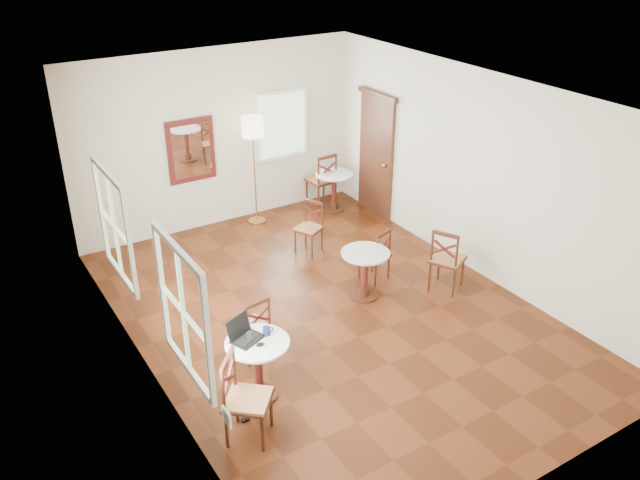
{
  "coord_description": "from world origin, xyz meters",
  "views": [
    {
      "loc": [
        -4.16,
        -6.36,
        5.01
      ],
      "look_at": [
        0.0,
        0.3,
        1.0
      ],
      "focal_mm": 37.3,
      "sensor_mm": 36.0,
      "label": 1
    }
  ],
  "objects_px": {
    "chair_back_b": "(309,227)",
    "cafe_table_back": "(334,188)",
    "chair_near_a": "(252,327)",
    "water_glass": "(250,336)",
    "cafe_table_mid": "(365,270)",
    "chair_mid_b": "(447,259)",
    "floor_lamp": "(253,134)",
    "mouse": "(260,344)",
    "laptop": "(243,334)",
    "navy_mug": "(267,331)",
    "cafe_table_near": "(258,363)",
    "chair_near_b": "(245,399)",
    "chair_mid_a": "(376,255)",
    "power_adapter": "(245,419)",
    "chair_back_a": "(322,180)"
  },
  "relations": [
    {
      "from": "water_glass",
      "to": "chair_mid_b",
      "type": "bearing_deg",
      "value": 10.39
    },
    {
      "from": "cafe_table_back",
      "to": "navy_mug",
      "type": "bearing_deg",
      "value": -131.53
    },
    {
      "from": "chair_back_b",
      "to": "cafe_table_near",
      "type": "bearing_deg",
      "value": -67.42
    },
    {
      "from": "water_glass",
      "to": "floor_lamp",
      "type": "bearing_deg",
      "value": 62.3
    },
    {
      "from": "chair_near_a",
      "to": "power_adapter",
      "type": "relative_size",
      "value": 9.82
    },
    {
      "from": "floor_lamp",
      "to": "water_glass",
      "type": "height_order",
      "value": "floor_lamp"
    },
    {
      "from": "floor_lamp",
      "to": "mouse",
      "type": "bearing_deg",
      "value": -116.38
    },
    {
      "from": "chair_mid_b",
      "to": "water_glass",
      "type": "distance_m",
      "value": 3.49
    },
    {
      "from": "chair_near_b",
      "to": "water_glass",
      "type": "xyz_separation_m",
      "value": [
        0.34,
        0.55,
        0.31
      ]
    },
    {
      "from": "chair_near_b",
      "to": "chair_back_b",
      "type": "distance_m",
      "value": 4.21
    },
    {
      "from": "chair_near_a",
      "to": "chair_mid_b",
      "type": "xyz_separation_m",
      "value": [
        3.08,
        -0.03,
        0.05
      ]
    },
    {
      "from": "chair_near_b",
      "to": "laptop",
      "type": "bearing_deg",
      "value": 15.7
    },
    {
      "from": "chair_near_b",
      "to": "chair_mid_a",
      "type": "relative_size",
      "value": 1.22
    },
    {
      "from": "cafe_table_mid",
      "to": "chair_mid_a",
      "type": "xyz_separation_m",
      "value": [
        0.42,
        0.32,
        -0.03
      ]
    },
    {
      "from": "water_glass",
      "to": "cafe_table_mid",
      "type": "bearing_deg",
      "value": 24.68
    },
    {
      "from": "cafe_table_near",
      "to": "mouse",
      "type": "height_order",
      "value": "mouse"
    },
    {
      "from": "chair_back_a",
      "to": "navy_mug",
      "type": "height_order",
      "value": "chair_back_a"
    },
    {
      "from": "cafe_table_near",
      "to": "cafe_table_mid",
      "type": "relative_size",
      "value": 1.05
    },
    {
      "from": "cafe_table_near",
      "to": "chair_near_b",
      "type": "bearing_deg",
      "value": -129.23
    },
    {
      "from": "navy_mug",
      "to": "power_adapter",
      "type": "bearing_deg",
      "value": -144.52
    },
    {
      "from": "cafe_table_near",
      "to": "water_glass",
      "type": "bearing_deg",
      "value": 133.56
    },
    {
      "from": "chair_mid_a",
      "to": "chair_back_a",
      "type": "height_order",
      "value": "chair_back_a"
    },
    {
      "from": "cafe_table_back",
      "to": "chair_mid_a",
      "type": "relative_size",
      "value": 0.86
    },
    {
      "from": "chair_mid_b",
      "to": "chair_back_b",
      "type": "bearing_deg",
      "value": -0.78
    },
    {
      "from": "chair_near_a",
      "to": "chair_back_a",
      "type": "height_order",
      "value": "chair_back_a"
    },
    {
      "from": "cafe_table_back",
      "to": "floor_lamp",
      "type": "distance_m",
      "value": 1.85
    },
    {
      "from": "floor_lamp",
      "to": "chair_back_b",
      "type": "bearing_deg",
      "value": -80.73
    },
    {
      "from": "chair_back_b",
      "to": "power_adapter",
      "type": "bearing_deg",
      "value": -68.38
    },
    {
      "from": "chair_near_a",
      "to": "mouse",
      "type": "distance_m",
      "value": 0.91
    },
    {
      "from": "floor_lamp",
      "to": "mouse",
      "type": "distance_m",
      "value": 4.78
    },
    {
      "from": "cafe_table_mid",
      "to": "navy_mug",
      "type": "xyz_separation_m",
      "value": [
        -2.08,
        -1.05,
        0.36
      ]
    },
    {
      "from": "chair_back_a",
      "to": "floor_lamp",
      "type": "bearing_deg",
      "value": -2.7
    },
    {
      "from": "cafe_table_mid",
      "to": "chair_mid_b",
      "type": "relative_size",
      "value": 0.74
    },
    {
      "from": "cafe_table_back",
      "to": "chair_back_b",
      "type": "relative_size",
      "value": 0.86
    },
    {
      "from": "chair_near_a",
      "to": "water_glass",
      "type": "bearing_deg",
      "value": 54.32
    },
    {
      "from": "chair_back_b",
      "to": "cafe_table_back",
      "type": "bearing_deg",
      "value": 105.79
    },
    {
      "from": "laptop",
      "to": "navy_mug",
      "type": "bearing_deg",
      "value": -38.7
    },
    {
      "from": "chair_mid_a",
      "to": "chair_near_a",
      "type": "bearing_deg",
      "value": 1.67
    },
    {
      "from": "chair_mid_b",
      "to": "laptop",
      "type": "height_order",
      "value": "laptop"
    },
    {
      "from": "chair_back_b",
      "to": "laptop",
      "type": "distance_m",
      "value": 3.57
    },
    {
      "from": "mouse",
      "to": "cafe_table_mid",
      "type": "bearing_deg",
      "value": 42.31
    },
    {
      "from": "mouse",
      "to": "water_glass",
      "type": "height_order",
      "value": "water_glass"
    },
    {
      "from": "chair_mid_b",
      "to": "navy_mug",
      "type": "bearing_deg",
      "value": 73.13
    },
    {
      "from": "cafe_table_back",
      "to": "laptop",
      "type": "xyz_separation_m",
      "value": [
        -3.59,
        -3.7,
        0.38
      ]
    },
    {
      "from": "power_adapter",
      "to": "navy_mug",
      "type": "bearing_deg",
      "value": 35.48
    },
    {
      "from": "mouse",
      "to": "cafe_table_near",
      "type": "bearing_deg",
      "value": 98.31
    },
    {
      "from": "floor_lamp",
      "to": "cafe_table_near",
      "type": "bearing_deg",
      "value": -116.73
    },
    {
      "from": "cafe_table_near",
      "to": "laptop",
      "type": "height_order",
      "value": "laptop"
    },
    {
      "from": "chair_near_b",
      "to": "floor_lamp",
      "type": "xyz_separation_m",
      "value": [
        2.48,
        4.62,
        1.1
      ]
    },
    {
      "from": "cafe_table_back",
      "to": "floor_lamp",
      "type": "bearing_deg",
      "value": 168.1
    }
  ]
}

